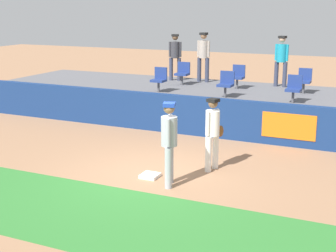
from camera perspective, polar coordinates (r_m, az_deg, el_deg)
ground_plane at (r=11.48m, az=-1.84°, el=-5.72°), size 60.00×60.00×0.00m
grass_foreground_strip at (r=9.48m, az=-8.63°, el=-10.24°), size 18.00×2.80×0.01m
first_base at (r=11.29m, az=-2.12°, el=-5.85°), size 0.40×0.40×0.08m
player_fielder_home at (r=11.55m, az=5.30°, el=-0.38°), size 0.43×0.52×1.76m
player_runner_visitor at (r=10.46m, az=0.14°, el=-1.46°), size 0.45×0.50×1.87m
field_wall at (r=14.65m, az=4.77°, el=1.04°), size 18.00×0.26×1.20m
bleacher_platform at (r=17.06m, az=7.67°, el=2.43°), size 18.00×4.80×0.98m
seat_back_right at (r=17.05m, az=15.76°, el=5.30°), size 0.44×0.44×0.84m
seat_back_left at (r=18.27m, az=1.75°, el=6.36°), size 0.47×0.44×0.84m
seat_front_right at (r=15.30m, az=14.61°, el=4.43°), size 0.44×0.44×0.84m
seat_back_center at (r=17.55m, az=8.22°, el=5.91°), size 0.45×0.44×0.84m
seat_front_center at (r=15.81m, az=6.86°, el=5.08°), size 0.47×0.44×0.84m
seat_front_left at (r=16.68m, az=-1.02°, el=5.64°), size 0.45×0.44×0.84m
spectator_hooded at (r=19.24m, az=0.84°, el=8.49°), size 0.50×0.41×1.81m
spectator_capped at (r=18.93m, az=4.19°, el=8.51°), size 0.53×0.40×1.89m
spectator_casual at (r=18.18m, az=13.21°, el=7.86°), size 0.51×0.41×1.84m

